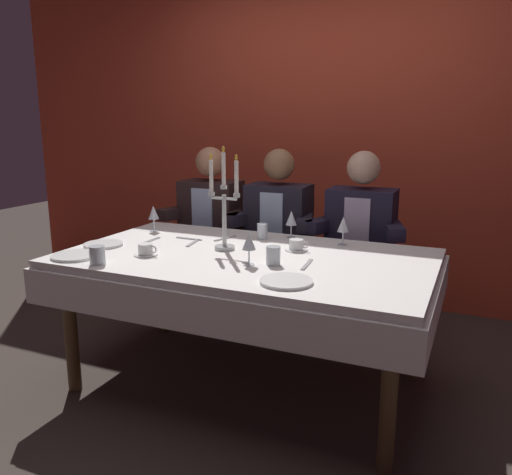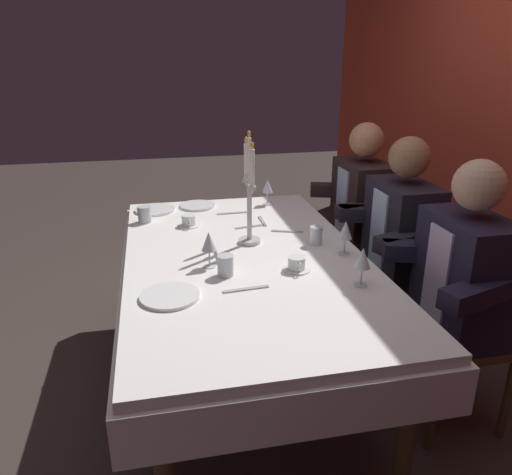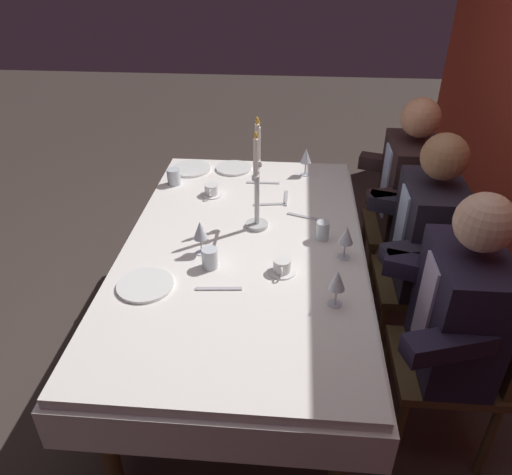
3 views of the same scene
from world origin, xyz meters
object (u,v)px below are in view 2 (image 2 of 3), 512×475
at_px(water_tumbler_2, 226,265).
at_px(coffee_cup_1, 189,221).
at_px(dinner_plate_1, 155,210).
at_px(water_tumbler_1, 145,214).
at_px(dinner_plate_0, 170,296).
at_px(seated_diner_2, 466,276).
at_px(dinner_plate_2, 197,206).
at_px(seated_diner_0, 362,203).
at_px(wine_glass_1, 267,187).
at_px(candelabra, 249,200).
at_px(wine_glass_0, 363,259).
at_px(wine_glass_2, 209,242).
at_px(dining_table, 245,278).
at_px(water_tumbler_0, 316,236).
at_px(seated_diner_1, 402,231).
at_px(wine_glass_3, 345,231).
at_px(coffee_cup_0, 297,264).

height_order(water_tumbler_2, coffee_cup_1, water_tumbler_2).
relative_size(dinner_plate_1, coffee_cup_1, 1.80).
bearing_deg(dinner_plate_1, water_tumbler_1, -16.41).
bearing_deg(dinner_plate_0, dinner_plate_1, -178.34).
bearing_deg(seated_diner_2, dinner_plate_2, -139.98).
distance_m(dinner_plate_2, seated_diner_0, 1.04).
bearing_deg(wine_glass_1, dinner_plate_0, -30.04).
distance_m(candelabra, dinner_plate_1, 0.81).
bearing_deg(wine_glass_0, seated_diner_0, 156.23).
xyz_separation_m(candelabra, water_tumbler_2, (0.35, -0.17, -0.18)).
xyz_separation_m(dinner_plate_1, wine_glass_2, (0.88, 0.22, 0.11)).
relative_size(dinner_plate_0, wine_glass_1, 1.42).
bearing_deg(dining_table, water_tumbler_0, 100.18).
bearing_deg(seated_diner_0, coffee_cup_1, -79.14).
xyz_separation_m(candelabra, seated_diner_0, (-0.53, 0.83, -0.23)).
relative_size(dining_table, seated_diner_1, 1.56).
height_order(dinner_plate_0, water_tumbler_2, water_tumbler_2).
bearing_deg(dinner_plate_0, water_tumbler_0, 120.00).
bearing_deg(seated_diner_1, water_tumbler_2, -70.26).
bearing_deg(coffee_cup_1, seated_diner_0, 100.86).
xyz_separation_m(seated_diner_0, seated_diner_2, (1.09, 0.00, 0.00)).
height_order(wine_glass_2, water_tumbler_0, wine_glass_2).
distance_m(dinner_plate_1, coffee_cup_1, 0.36).
bearing_deg(seated_diner_0, dinner_plate_1, -94.50).
bearing_deg(wine_glass_1, candelabra, -20.89).
xyz_separation_m(candelabra, coffee_cup_1, (-0.32, -0.28, -0.20)).
bearing_deg(dining_table, dinner_plate_0, -45.67).
height_order(dinner_plate_0, dinner_plate_1, same).
bearing_deg(candelabra, dinner_plate_0, -39.22).
distance_m(wine_glass_3, seated_diner_1, 0.50).
relative_size(dining_table, dinner_plate_0, 8.31).
height_order(dining_table, water_tumbler_2, water_tumbler_2).
relative_size(dinner_plate_2, wine_glass_2, 1.31).
relative_size(water_tumbler_0, seated_diner_1, 0.07).
xyz_separation_m(wine_glass_3, coffee_cup_1, (-0.56, -0.68, -0.09)).
relative_size(wine_glass_1, water_tumbler_2, 1.79).
bearing_deg(wine_glass_2, candelabra, 137.34).
height_order(dinner_plate_0, water_tumbler_0, water_tumbler_0).
bearing_deg(water_tumbler_1, dining_table, 37.83).
bearing_deg(wine_glass_2, dining_table, 118.13).
distance_m(wine_glass_0, coffee_cup_1, 1.09).
xyz_separation_m(wine_glass_0, coffee_cup_1, (-0.88, -0.63, -0.09)).
bearing_deg(dinner_plate_2, wine_glass_0, 24.01).
xyz_separation_m(dinner_plate_1, wine_glass_3, (0.87, 0.86, 0.11)).
distance_m(wine_glass_0, wine_glass_2, 0.66).
bearing_deg(dining_table, wine_glass_0, 44.58).
height_order(wine_glass_1, water_tumbler_1, wine_glass_1).
bearing_deg(seated_diner_1, candelabra, -89.49).
relative_size(dinner_plate_1, water_tumbler_1, 2.64).
relative_size(coffee_cup_0, coffee_cup_1, 1.00).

